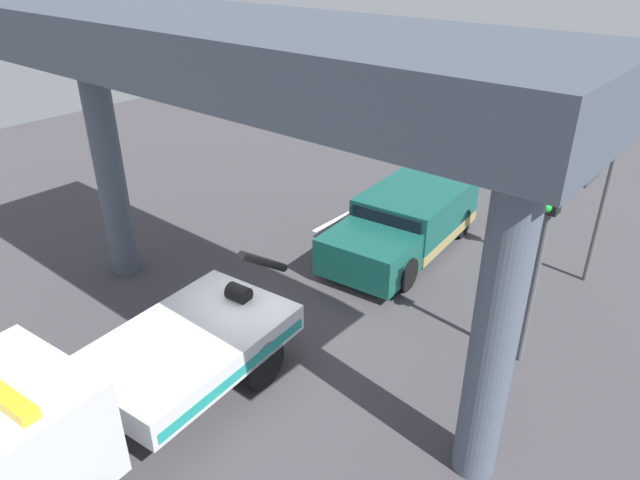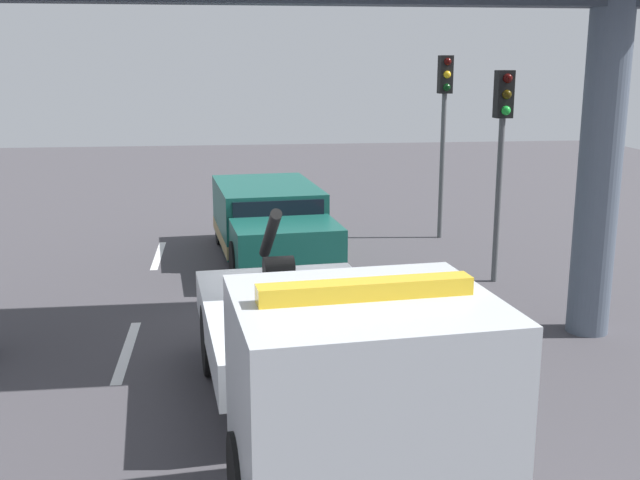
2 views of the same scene
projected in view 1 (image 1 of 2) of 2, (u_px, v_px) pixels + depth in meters
ground_plane at (261, 346)px, 12.13m from camera, size 60.00×40.00×0.10m
lane_stripe_west at (341, 217)px, 17.64m from camera, size 2.60×0.16×0.01m
lane_stripe_mid at (184, 300)px, 13.56m from camera, size 2.60×0.16×0.01m
tow_truck_white at (98, 394)px, 9.05m from camera, size 7.33×2.92×2.46m
towed_van_green at (406, 222)px, 15.51m from camera, size 5.37×2.64×1.58m
overpass_structure at (244, 72)px, 9.49m from camera, size 3.60×11.70×6.44m
traffic_light_near at (615, 155)px, 12.86m from camera, size 0.39×0.32×4.48m
traffic_light_far at (546, 224)px, 10.24m from camera, size 0.39×0.32×4.17m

